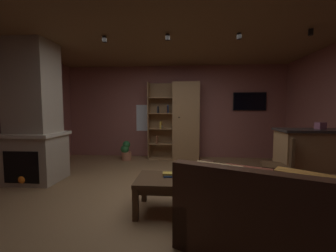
# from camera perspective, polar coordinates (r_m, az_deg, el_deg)

# --- Properties ---
(floor) EXTENTS (6.05, 5.36, 0.02)m
(floor) POSITION_cam_1_polar(r_m,az_deg,el_deg) (3.46, -0.53, -18.32)
(floor) COLOR olive
(floor) RESTS_ON ground
(wall_back) EXTENTS (6.17, 0.06, 2.55)m
(wall_back) POSITION_cam_1_polar(r_m,az_deg,el_deg) (5.90, 1.72, 3.90)
(wall_back) COLOR #8E544C
(wall_back) RESTS_ON ground
(ceiling) EXTENTS (6.05, 5.36, 0.02)m
(ceiling) POSITION_cam_1_polar(r_m,az_deg,el_deg) (3.42, -0.57, 25.58)
(ceiling) COLOR brown
(window_pane_back) EXTENTS (0.75, 0.01, 0.74)m
(window_pane_back) POSITION_cam_1_polar(r_m,az_deg,el_deg) (5.94, -5.12, 2.22)
(window_pane_back) COLOR white
(stone_fireplace) EXTENTS (0.98, 0.81, 2.55)m
(stone_fireplace) POSITION_cam_1_polar(r_m,az_deg,el_deg) (4.55, -32.89, 1.49)
(stone_fireplace) COLOR tan
(stone_fireplace) RESTS_ON ground
(bookshelf_cabinet) EXTENTS (1.37, 0.41, 2.06)m
(bookshelf_cabinet) POSITION_cam_1_polar(r_m,az_deg,el_deg) (5.63, 3.98, 1.30)
(bookshelf_cabinet) COLOR #997047
(bookshelf_cabinet) RESTS_ON ground
(kitchen_bar_counter) EXTENTS (1.51, 0.57, 1.02)m
(kitchen_bar_counter) POSITION_cam_1_polar(r_m,az_deg,el_deg) (4.28, 37.21, -7.47)
(kitchen_bar_counter) COLOR #997047
(kitchen_bar_counter) RESTS_ON ground
(tissue_box) EXTENTS (0.14, 0.14, 0.11)m
(tissue_box) POSITION_cam_1_polar(r_m,az_deg,el_deg) (4.15, 36.30, 0.06)
(tissue_box) COLOR #995972
(tissue_box) RESTS_ON kitchen_bar_counter
(leather_couch) EXTENTS (1.76, 1.46, 0.84)m
(leather_couch) POSITION_cam_1_polar(r_m,az_deg,el_deg) (2.35, 24.25, -21.47)
(leather_couch) COLOR #4C2D1E
(leather_couch) RESTS_ON ground
(coffee_table) EXTENTS (0.65, 0.62, 0.44)m
(coffee_table) POSITION_cam_1_polar(r_m,az_deg,el_deg) (2.83, -1.77, -15.65)
(coffee_table) COLOR #4C331E
(coffee_table) RESTS_ON ground
(table_book_0) EXTENTS (0.12, 0.11, 0.02)m
(table_book_0) POSITION_cam_1_polar(r_m,az_deg,el_deg) (2.83, -0.12, -13.55)
(table_book_0) COLOR #2D4C8C
(table_book_0) RESTS_ON coffee_table
(table_book_1) EXTENTS (0.13, 0.12, 0.03)m
(table_book_1) POSITION_cam_1_polar(r_m,az_deg,el_deg) (2.84, -0.16, -12.93)
(table_book_1) COLOR gold
(table_book_1) RESTS_ON coffee_table
(dining_chair) EXTENTS (0.53, 0.53, 0.92)m
(dining_chair) POSITION_cam_1_polar(r_m,az_deg,el_deg) (3.68, 28.85, -8.68)
(dining_chair) COLOR #4C331E
(dining_chair) RESTS_ON ground
(potted_floor_plant) EXTENTS (0.27, 0.26, 0.51)m
(potted_floor_plant) POSITION_cam_1_polar(r_m,az_deg,el_deg) (5.64, -11.46, -6.71)
(potted_floor_plant) COLOR #B77051
(potted_floor_plant) RESTS_ON ground
(wall_mounted_tv) EXTENTS (0.87, 0.06, 0.49)m
(wall_mounted_tv) POSITION_cam_1_polar(r_m,az_deg,el_deg) (6.10, 21.46, 6.29)
(wall_mounted_tv) COLOR black
(track_light_spot_0) EXTENTS (0.07, 0.07, 0.09)m
(track_light_spot_0) POSITION_cam_1_polar(r_m,az_deg,el_deg) (4.33, -31.68, 19.25)
(track_light_spot_0) COLOR black
(track_light_spot_1) EXTENTS (0.07, 0.07, 0.09)m
(track_light_spot_1) POSITION_cam_1_polar(r_m,az_deg,el_deg) (3.83, -17.04, 21.77)
(track_light_spot_1) COLOR black
(track_light_spot_2) EXTENTS (0.07, 0.07, 0.09)m
(track_light_spot_2) POSITION_cam_1_polar(r_m,az_deg,el_deg) (3.60, -0.08, 23.15)
(track_light_spot_2) COLOR black
(track_light_spot_3) EXTENTS (0.07, 0.07, 0.09)m
(track_light_spot_3) POSITION_cam_1_polar(r_m,az_deg,el_deg) (3.73, 18.94, 22.25)
(track_light_spot_3) COLOR black
(track_light_spot_4) EXTENTS (0.07, 0.07, 0.09)m
(track_light_spot_4) POSITION_cam_1_polar(r_m,az_deg,el_deg) (4.01, 34.54, 20.40)
(track_light_spot_4) COLOR black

